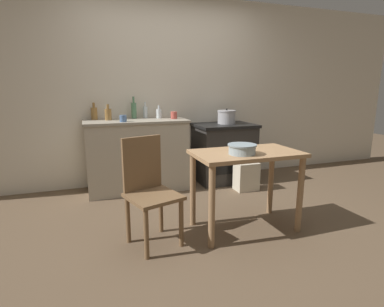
% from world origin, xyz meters
% --- Properties ---
extents(ground_plane, '(14.00, 14.00, 0.00)m').
position_xyz_m(ground_plane, '(0.00, 0.00, 0.00)').
color(ground_plane, brown).
extents(wall_back, '(8.00, 0.07, 2.55)m').
position_xyz_m(wall_back, '(0.00, 1.58, 1.27)').
color(wall_back, beige).
rests_on(wall_back, ground_plane).
extents(counter_cabinet, '(1.30, 0.60, 0.92)m').
position_xyz_m(counter_cabinet, '(-0.50, 1.26, 0.46)').
color(counter_cabinet, '#B2A893').
rests_on(counter_cabinet, ground_plane).
extents(stove, '(0.82, 0.65, 0.83)m').
position_xyz_m(stove, '(0.74, 1.24, 0.41)').
color(stove, '#2D2B28').
rests_on(stove, ground_plane).
extents(work_table, '(0.98, 0.56, 0.75)m').
position_xyz_m(work_table, '(0.27, -0.23, 0.61)').
color(work_table, '#A87F56').
rests_on(work_table, ground_plane).
extents(chair, '(0.50, 0.50, 0.92)m').
position_xyz_m(chair, '(-0.63, -0.18, 0.49)').
color(chair, brown).
rests_on(chair, ground_plane).
extents(flour_sack, '(0.29, 0.21, 0.37)m').
position_xyz_m(flour_sack, '(0.84, 0.74, 0.18)').
color(flour_sack, beige).
rests_on(flour_sack, ground_plane).
extents(stock_pot, '(0.26, 0.26, 0.21)m').
position_xyz_m(stock_pot, '(0.78, 1.25, 0.92)').
color(stock_pot, '#A8A8AD').
rests_on(stock_pot, stove).
extents(mixing_bowl_large, '(0.25, 0.25, 0.09)m').
position_xyz_m(mixing_bowl_large, '(0.17, -0.32, 0.80)').
color(mixing_bowl_large, '#93A8B2').
rests_on(mixing_bowl_large, work_table).
extents(bottle_far_left, '(0.07, 0.07, 0.17)m').
position_xyz_m(bottle_far_left, '(-0.17, 1.38, 0.99)').
color(bottle_far_left, silver).
rests_on(bottle_far_left, counter_cabinet).
extents(bottle_left, '(0.08, 0.08, 0.20)m').
position_xyz_m(bottle_left, '(-0.83, 1.35, 1.00)').
color(bottle_left, olive).
rests_on(bottle_left, counter_cabinet).
extents(bottle_mid_left, '(0.08, 0.08, 0.22)m').
position_xyz_m(bottle_mid_left, '(-1.00, 1.46, 1.01)').
color(bottle_mid_left, olive).
rests_on(bottle_mid_left, counter_cabinet).
extents(bottle_center_left, '(0.06, 0.06, 0.21)m').
position_xyz_m(bottle_center_left, '(-0.33, 1.48, 1.01)').
color(bottle_center_left, silver).
rests_on(bottle_center_left, counter_cabinet).
extents(bottle_center, '(0.07, 0.07, 0.29)m').
position_xyz_m(bottle_center, '(-0.49, 1.46, 1.03)').
color(bottle_center, '#517F5B').
rests_on(bottle_center, counter_cabinet).
extents(cup_center_right, '(0.08, 0.08, 0.08)m').
position_xyz_m(cup_center_right, '(-0.68, 1.08, 0.96)').
color(cup_center_right, '#4C6B99').
rests_on(cup_center_right, counter_cabinet).
extents(cup_mid_right, '(0.08, 0.08, 0.09)m').
position_xyz_m(cup_mid_right, '(-0.00, 1.24, 0.97)').
color(cup_mid_right, '#B74C42').
rests_on(cup_mid_right, counter_cabinet).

